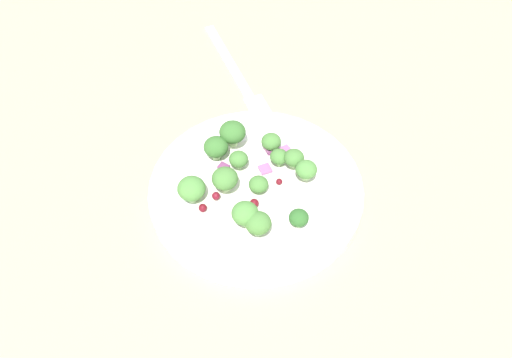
% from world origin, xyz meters
% --- Properties ---
extents(ground_plane, '(1.80, 1.80, 0.02)m').
position_xyz_m(ground_plane, '(0.00, 0.00, -0.01)').
color(ground_plane, tan).
extents(plate, '(0.23, 0.23, 0.02)m').
position_xyz_m(plate, '(0.02, 0.01, 0.01)').
color(plate, white).
rests_on(plate, ground_plane).
extents(dressing_pool, '(0.13, 0.13, 0.00)m').
position_xyz_m(dressing_pool, '(0.02, 0.01, 0.01)').
color(dressing_pool, white).
rests_on(dressing_pool, plate).
extents(broccoli_floret_0, '(0.03, 0.03, 0.03)m').
position_xyz_m(broccoli_floret_0, '(0.03, -0.02, 0.04)').
color(broccoli_floret_0, '#ADD18E').
rests_on(broccoli_floret_0, plate).
extents(broccoli_floret_1, '(0.02, 0.02, 0.02)m').
position_xyz_m(broccoli_floret_1, '(-0.03, 0.02, 0.03)').
color(broccoli_floret_1, '#9EC684').
rests_on(broccoli_floret_1, plate).
extents(broccoli_floret_2, '(0.02, 0.02, 0.02)m').
position_xyz_m(broccoli_floret_2, '(0.07, 0.05, 0.03)').
color(broccoli_floret_2, '#9EC684').
rests_on(broccoli_floret_2, plate).
extents(broccoli_floret_3, '(0.02, 0.02, 0.02)m').
position_xyz_m(broccoli_floret_3, '(0.03, 0.01, 0.03)').
color(broccoli_floret_3, '#ADD18E').
rests_on(broccoli_floret_3, plate).
extents(broccoli_floret_4, '(0.03, 0.03, 0.03)m').
position_xyz_m(broccoli_floret_4, '(-0.03, -0.02, 0.04)').
color(broccoli_floret_4, '#ADD18E').
rests_on(broccoli_floret_4, plate).
extents(broccoli_floret_5, '(0.02, 0.02, 0.02)m').
position_xyz_m(broccoli_floret_5, '(-0.00, -0.01, 0.03)').
color(broccoli_floret_5, '#8EB77A').
rests_on(broccoli_floret_5, plate).
extents(broccoli_floret_6, '(0.02, 0.02, 0.02)m').
position_xyz_m(broccoli_floret_6, '(-0.01, 0.05, 0.03)').
color(broccoli_floret_6, '#ADD18E').
rests_on(broccoli_floret_6, plate).
extents(broccoli_floret_7, '(0.03, 0.03, 0.03)m').
position_xyz_m(broccoli_floret_7, '(0.08, 0.00, 0.04)').
color(broccoli_floret_7, '#9EC684').
rests_on(broccoli_floret_7, plate).
extents(broccoli_floret_8, '(0.03, 0.03, 0.03)m').
position_xyz_m(broccoli_floret_8, '(-0.01, -0.04, 0.03)').
color(broccoli_floret_8, '#9EC684').
rests_on(broccoli_floret_8, plate).
extents(broccoli_floret_9, '(0.03, 0.03, 0.03)m').
position_xyz_m(broccoli_floret_9, '(0.04, -0.06, 0.03)').
color(broccoli_floret_9, '#9EC684').
rests_on(broccoli_floret_9, plate).
extents(broccoli_floret_10, '(0.02, 0.02, 0.02)m').
position_xyz_m(broccoli_floret_10, '(-0.01, 0.03, 0.03)').
color(broccoli_floret_10, '#9EC684').
rests_on(broccoli_floret_10, plate).
extents(broccoli_floret_11, '(0.02, 0.02, 0.02)m').
position_xyz_m(broccoli_floret_11, '(0.01, 0.06, 0.03)').
color(broccoli_floret_11, '#ADD18E').
rests_on(broccoli_floret_11, plate).
extents(broccoli_floret_12, '(0.03, 0.03, 0.03)m').
position_xyz_m(broccoli_floret_12, '(0.08, 0.01, 0.03)').
color(broccoli_floret_12, '#8EB77A').
rests_on(broccoli_floret_12, plate).
extents(cranberry_0, '(0.01, 0.01, 0.01)m').
position_xyz_m(cranberry_0, '(0.06, -0.05, 0.02)').
color(cranberry_0, maroon).
rests_on(cranberry_0, plate).
extents(cranberry_1, '(0.01, 0.01, 0.01)m').
position_xyz_m(cranberry_1, '(0.02, 0.03, 0.02)').
color(cranberry_1, maroon).
rests_on(cranberry_1, plate).
extents(cranberry_2, '(0.01, 0.01, 0.01)m').
position_xyz_m(cranberry_2, '(0.05, 0.01, 0.02)').
color(cranberry_2, maroon).
rests_on(cranberry_2, plate).
extents(cranberry_3, '(0.01, 0.01, 0.01)m').
position_xyz_m(cranberry_3, '(0.04, -0.03, 0.02)').
color(cranberry_3, maroon).
rests_on(cranberry_3, plate).
extents(onion_bit_0, '(0.02, 0.02, 0.00)m').
position_xyz_m(onion_bit_0, '(-0.03, 0.02, 0.02)').
color(onion_bit_0, '#843D75').
rests_on(onion_bit_0, plate).
extents(onion_bit_1, '(0.01, 0.01, 0.00)m').
position_xyz_m(onion_bit_1, '(-0.00, -0.03, 0.02)').
color(onion_bit_1, '#843D75').
rests_on(onion_bit_1, plate).
extents(onion_bit_2, '(0.02, 0.02, 0.00)m').
position_xyz_m(onion_bit_2, '(-0.00, 0.02, 0.01)').
color(onion_bit_2, '#A35B93').
rests_on(onion_bit_2, plate).
extents(onion_bit_3, '(0.02, 0.02, 0.00)m').
position_xyz_m(onion_bit_3, '(0.02, -0.03, 0.02)').
color(onion_bit_3, '#934C84').
rests_on(onion_bit_3, plate).
extents(onion_bit_4, '(0.02, 0.02, 0.00)m').
position_xyz_m(onion_bit_4, '(-0.03, 0.04, 0.02)').
color(onion_bit_4, '#A35B93').
rests_on(onion_bit_4, plate).
extents(fork, '(0.17, 0.10, 0.01)m').
position_xyz_m(fork, '(-0.17, -0.03, 0.00)').
color(fork, silver).
rests_on(fork, ground_plane).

